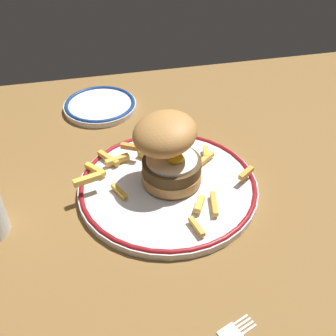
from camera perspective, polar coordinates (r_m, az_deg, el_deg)
name	(u,v)px	position (r cm, az deg, el deg)	size (l,w,h in cm)	color
ground_plane	(148,214)	(66.86, -2.70, -6.38)	(119.21, 91.70, 4.00)	brown
dinner_plate	(168,186)	(67.47, 0.00, -2.47)	(29.12, 29.12, 1.60)	silver
burger	(168,150)	(64.19, -0.02, 2.53)	(13.60, 13.24, 11.94)	#B68141
fries_pile	(156,167)	(68.68, -1.67, 0.10)	(28.93, 25.82, 2.92)	gold
side_plate	(100,105)	(89.15, -9.31, 8.49)	(15.14, 15.14, 1.60)	silver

